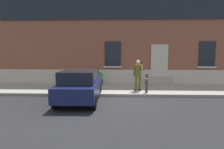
{
  "coord_description": "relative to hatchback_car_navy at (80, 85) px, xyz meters",
  "views": [
    {
      "loc": [
        -0.08,
        -9.56,
        2.37
      ],
      "look_at": [
        -0.53,
        1.6,
        1.1
      ],
      "focal_mm": 32.69,
      "sensor_mm": 36.0,
      "label": 1
    }
  ],
  "objects": [
    {
      "name": "bollard_far_left",
      "position": [
        -0.1,
        1.41,
        -0.08
      ],
      "size": [
        0.15,
        0.15,
        1.04
      ],
      "color": "#333338",
      "rests_on": "sidewalk"
    },
    {
      "name": "ground_plane",
      "position": [
        1.98,
        0.06,
        -0.79
      ],
      "size": [
        80.0,
        80.0,
        0.0
      ],
      "primitive_type": "plane",
      "color": "#232326"
    },
    {
      "name": "building_facade",
      "position": [
        1.99,
        5.35,
        2.94
      ],
      "size": [
        24.0,
        1.52,
        7.5
      ],
      "color": "brown",
      "rests_on": "ground"
    },
    {
      "name": "bollard_near_person",
      "position": [
        3.33,
        1.41,
        -0.08
      ],
      "size": [
        0.15,
        0.15,
        1.04
      ],
      "color": "#333338",
      "rests_on": "sidewalk"
    },
    {
      "name": "sidewalk",
      "position": [
        1.98,
        2.86,
        -0.71
      ],
      "size": [
        24.0,
        3.6,
        0.15
      ],
      "primitive_type": "cube",
      "color": "#99968E",
      "rests_on": "ground"
    },
    {
      "name": "hatchback_car_navy",
      "position": [
        0.0,
        0.0,
        0.0
      ],
      "size": [
        1.86,
        4.1,
        1.5
      ],
      "color": "#161E4C",
      "rests_on": "ground"
    },
    {
      "name": "curb_edge",
      "position": [
        1.98,
        1.0,
        -0.71
      ],
      "size": [
        24.0,
        0.12,
        0.15
      ],
      "primitive_type": "cube",
      "color": "gray",
      "rests_on": "ground"
    },
    {
      "name": "person_on_phone",
      "position": [
        2.9,
        1.9,
        0.36
      ],
      "size": [
        0.51,
        0.49,
        1.75
      ],
      "rotation": [
        0.0,
        0.0,
        -0.05
      ],
      "color": "#514C1E",
      "rests_on": "sidewalk"
    },
    {
      "name": "planter_charcoal",
      "position": [
        0.55,
        4.0,
        -0.18
      ],
      "size": [
        0.44,
        0.44,
        0.86
      ],
      "color": "#2D2D30",
      "rests_on": "sidewalk"
    },
    {
      "name": "planter_olive",
      "position": [
        -1.78,
        3.86,
        -0.18
      ],
      "size": [
        0.44,
        0.44,
        0.86
      ],
      "color": "#606B38",
      "rests_on": "sidewalk"
    },
    {
      "name": "entrance_stoop",
      "position": [
        4.59,
        4.29,
        -0.45
      ],
      "size": [
        1.7,
        0.96,
        0.48
      ],
      "color": "#9E998E",
      "rests_on": "sidewalk"
    }
  ]
}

